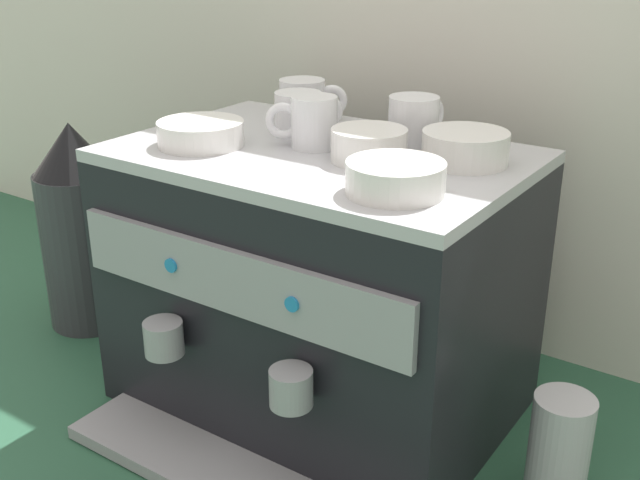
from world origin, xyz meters
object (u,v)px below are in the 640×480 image
object	(u,v)px
espresso_machine	(318,284)
ceramic_bowl_2	(369,146)
ceramic_cup_2	(311,122)
ceramic_cup_3	(305,100)
ceramic_bowl_3	(201,134)
ceramic_cup_1	(415,121)
coffee_grinder	(81,227)
ceramic_cup_0	(301,113)
ceramic_bowl_1	(465,148)
ceramic_bowl_0	(395,179)
milk_pitcher	(559,450)

from	to	relation	value
espresso_machine	ceramic_bowl_2	world-z (taller)	ceramic_bowl_2
ceramic_cup_2	ceramic_cup_3	xyz separation A→B (m)	(-0.10, 0.13, -0.00)
ceramic_cup_3	ceramic_bowl_3	size ratio (longest dim) A/B	0.81
ceramic_cup_1	coffee_grinder	xyz separation A→B (m)	(-0.62, -0.13, -0.26)
ceramic_cup_0	coffee_grinder	world-z (taller)	ceramic_cup_0
espresso_machine	ceramic_bowl_3	world-z (taller)	ceramic_bowl_3
ceramic_cup_2	ceramic_bowl_3	distance (m)	0.16
ceramic_cup_1	ceramic_bowl_1	world-z (taller)	ceramic_cup_1
ceramic_bowl_2	coffee_grinder	bearing A→B (deg)	-177.48
ceramic_bowl_0	ceramic_bowl_3	size ratio (longest dim) A/B	0.96
ceramic_bowl_2	ceramic_bowl_3	world-z (taller)	ceramic_bowl_2
ceramic_cup_1	ceramic_bowl_3	xyz separation A→B (m)	(-0.26, -0.17, -0.02)
ceramic_cup_2	ceramic_bowl_3	bearing A→B (deg)	-149.62
ceramic_cup_1	ceramic_cup_2	distance (m)	0.15
ceramic_bowl_1	ceramic_bowl_3	world-z (taller)	ceramic_bowl_1
espresso_machine	ceramic_bowl_0	size ratio (longest dim) A/B	4.83
ceramic_bowl_3	coffee_grinder	xyz separation A→B (m)	(-0.36, 0.04, -0.24)
ceramic_cup_1	ceramic_bowl_0	distance (m)	0.22
ceramic_cup_0	ceramic_cup_2	size ratio (longest dim) A/B	0.94
ceramic_cup_1	milk_pitcher	world-z (taller)	ceramic_cup_1
ceramic_cup_2	ceramic_bowl_1	distance (m)	0.22
ceramic_cup_0	ceramic_bowl_3	distance (m)	0.16
ceramic_cup_3	espresso_machine	bearing A→B (deg)	-48.69
ceramic_cup_3	milk_pitcher	world-z (taller)	ceramic_cup_3
ceramic_cup_0	ceramic_cup_3	size ratio (longest dim) A/B	0.92
ceramic_bowl_3	ceramic_cup_1	bearing A→B (deg)	34.18
ceramic_cup_0	ceramic_bowl_3	xyz separation A→B (m)	(-0.08, -0.13, -0.02)
espresso_machine	ceramic_cup_3	xyz separation A→B (m)	(-0.12, 0.14, 0.24)
espresso_machine	ceramic_bowl_2	bearing A→B (deg)	-0.39
ceramic_cup_1	ceramic_bowl_1	bearing A→B (deg)	-22.52
ceramic_bowl_0	ceramic_cup_0	bearing A→B (deg)	147.53
ceramic_bowl_0	ceramic_bowl_1	bearing A→B (deg)	84.60
ceramic_bowl_3	milk_pitcher	size ratio (longest dim) A/B	0.80
ceramic_cup_0	ceramic_cup_3	distance (m)	0.09
ceramic_cup_1	milk_pitcher	bearing A→B (deg)	-21.98
ceramic_cup_1	ceramic_bowl_0	size ratio (longest dim) A/B	0.92
ceramic_bowl_0	ceramic_cup_1	bearing A→B (deg)	112.13
ceramic_cup_0	milk_pitcher	size ratio (longest dim) A/B	0.60
espresso_machine	milk_pitcher	xyz separation A→B (m)	(0.40, -0.02, -0.13)
ceramic_cup_3	ceramic_cup_0	bearing A→B (deg)	-58.50
ceramic_cup_2	ceramic_cup_3	distance (m)	0.17
ceramic_bowl_0	milk_pitcher	world-z (taller)	ceramic_bowl_0
ceramic_cup_0	espresso_machine	bearing A→B (deg)	-39.76
ceramic_cup_1	ceramic_bowl_2	distance (m)	0.11
coffee_grinder	ceramic_cup_0	bearing A→B (deg)	11.46
espresso_machine	ceramic_bowl_0	xyz separation A→B (m)	(0.18, -0.10, 0.23)
milk_pitcher	ceramic_bowl_0	bearing A→B (deg)	-158.27
espresso_machine	ceramic_bowl_1	size ratio (longest dim) A/B	4.99
ceramic_bowl_1	coffee_grinder	distance (m)	0.76
ceramic_bowl_3	ceramic_cup_3	bearing A→B (deg)	80.21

